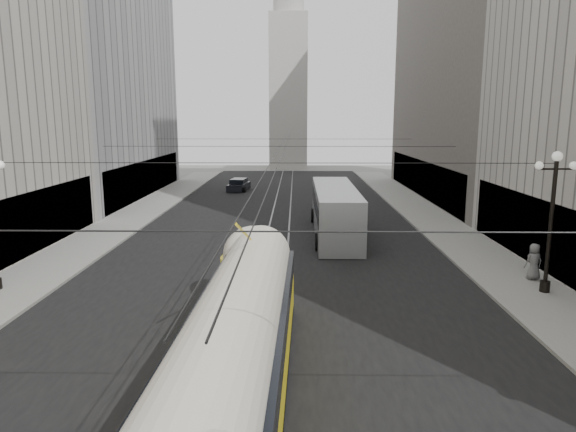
{
  "coord_description": "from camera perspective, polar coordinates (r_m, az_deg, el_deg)",
  "views": [
    {
      "loc": [
        1.25,
        -4.53,
        7.88
      ],
      "look_at": [
        0.92,
        16.68,
        3.88
      ],
      "focal_mm": 32.0,
      "sensor_mm": 36.0,
      "label": 1
    }
  ],
  "objects": [
    {
      "name": "rail_left",
      "position": [
        37.91,
        -2.15,
        -1.32
      ],
      "size": [
        0.12,
        85.0,
        0.04
      ],
      "primitive_type": "cube",
      "color": "gray",
      "rests_on": "ground"
    },
    {
      "name": "sidewalk_right",
      "position": [
        42.65,
        15.48,
        -0.25
      ],
      "size": [
        4.0,
        72.0,
        0.15
      ],
      "primitive_type": "cube",
      "color": "gray",
      "rests_on": "ground"
    },
    {
      "name": "building_right_far",
      "position": [
        56.4,
        21.46,
        18.58
      ],
      "size": [
        12.6,
        32.6,
        32.6
      ],
      "color": "#514C47",
      "rests_on": "ground"
    },
    {
      "name": "lamppost_right_mid",
      "position": [
        25.56,
        27.25,
        0.18
      ],
      "size": [
        1.86,
        0.44,
        6.37
      ],
      "color": "black",
      "rests_on": "sidewalk_right"
    },
    {
      "name": "building_left_far",
      "position": [
        57.02,
        -21.92,
        16.42
      ],
      "size": [
        12.6,
        28.6,
        28.6
      ],
      "color": "#999999",
      "rests_on": "ground"
    },
    {
      "name": "distant_tower",
      "position": [
        84.83,
        0.05,
        15.48
      ],
      "size": [
        6.0,
        6.0,
        31.36
      ],
      "color": "#B2AFA8",
      "rests_on": "ground"
    },
    {
      "name": "streetcar",
      "position": [
        14.66,
        -5.56,
        -13.9
      ],
      "size": [
        3.02,
        16.73,
        3.67
      ],
      "color": "yellow",
      "rests_on": "ground"
    },
    {
      "name": "pedestrian_sidewalk_right",
      "position": [
        27.85,
        25.65,
        -4.59
      ],
      "size": [
        0.96,
        0.68,
        1.8
      ],
      "primitive_type": "imported",
      "rotation": [
        0.0,
        0.0,
        3.32
      ],
      "color": "slate",
      "rests_on": "sidewalk_right"
    },
    {
      "name": "road",
      "position": [
        37.87,
        -1.01,
        -1.32
      ],
      "size": [
        20.0,
        85.0,
        0.02
      ],
      "primitive_type": "cube",
      "color": "black",
      "rests_on": "ground"
    },
    {
      "name": "city_bus",
      "position": [
        35.38,
        5.25,
        0.77
      ],
      "size": [
        3.02,
        13.05,
        3.31
      ],
      "color": "#A7A9AC",
      "rests_on": "ground"
    },
    {
      "name": "rail_right",
      "position": [
        37.86,
        0.12,
        -1.33
      ],
      "size": [
        0.12,
        85.0,
        0.04
      ],
      "primitive_type": "cube",
      "color": "gray",
      "rests_on": "ground"
    },
    {
      "name": "catenary",
      "position": [
        36.09,
        -0.91,
        7.51
      ],
      "size": [
        25.0,
        72.0,
        0.23
      ],
      "color": "black",
      "rests_on": "ground"
    },
    {
      "name": "sedan_white_far",
      "position": [
        48.72,
        4.82,
        2.09
      ],
      "size": [
        3.37,
        4.72,
        1.38
      ],
      "color": "silver",
      "rests_on": "ground"
    },
    {
      "name": "sidewalk_left",
      "position": [
        43.34,
        -16.92,
        -0.15
      ],
      "size": [
        4.0,
        72.0,
        0.15
      ],
      "primitive_type": "cube",
      "color": "gray",
      "rests_on": "ground"
    },
    {
      "name": "sedan_dark_far",
      "position": [
        57.88,
        -5.5,
        3.43
      ],
      "size": [
        2.34,
        4.49,
        1.35
      ],
      "color": "black",
      "rests_on": "ground"
    }
  ]
}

